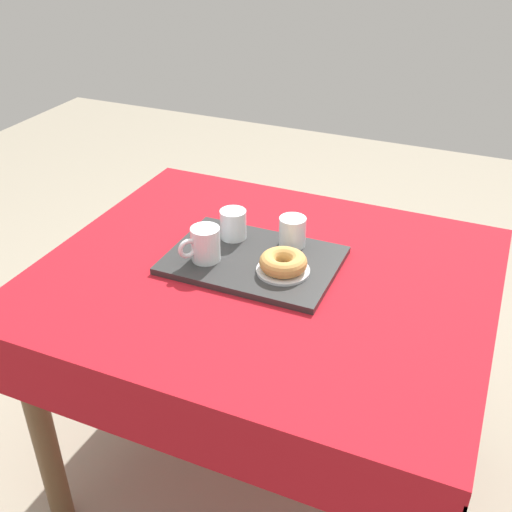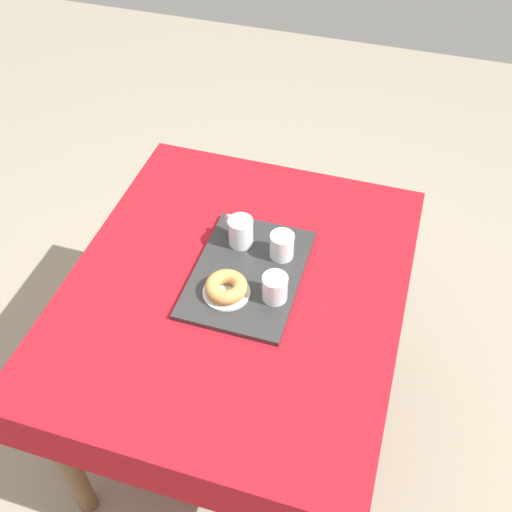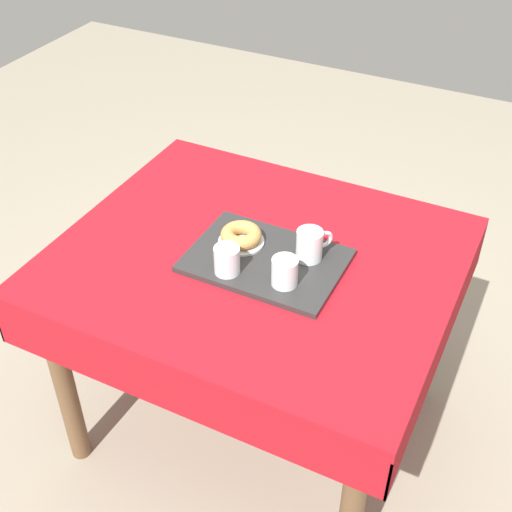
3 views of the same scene
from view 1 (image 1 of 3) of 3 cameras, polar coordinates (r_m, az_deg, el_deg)
ground_plane at (r=2.06m, az=0.64°, el=-19.23°), size 6.00×6.00×0.00m
dining_table at (r=1.61m, az=0.77°, el=-4.57°), size 1.12×0.95×0.75m
serving_tray at (r=1.58m, az=-0.26°, el=-0.39°), size 0.43×0.30×0.02m
tea_mug_left at (r=1.55m, az=-4.75°, el=1.02°), size 0.09×0.10×0.09m
water_glass_near at (r=1.65m, az=-2.13°, el=2.83°), size 0.07×0.07×0.08m
water_glass_far at (r=1.62m, az=3.39°, el=2.18°), size 0.07×0.07×0.08m
donut_plate_left at (r=1.52m, az=2.52°, el=-1.34°), size 0.13×0.13×0.01m
sugar_donut_left at (r=1.51m, az=2.54°, el=-0.58°), size 0.12×0.12×0.04m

